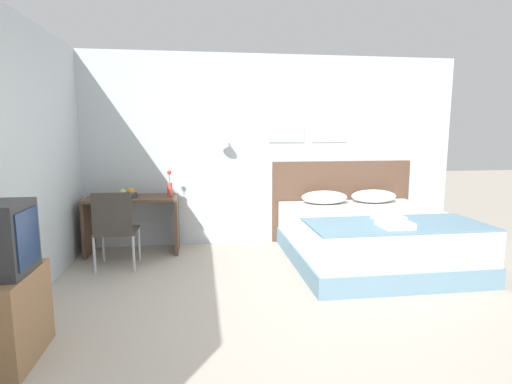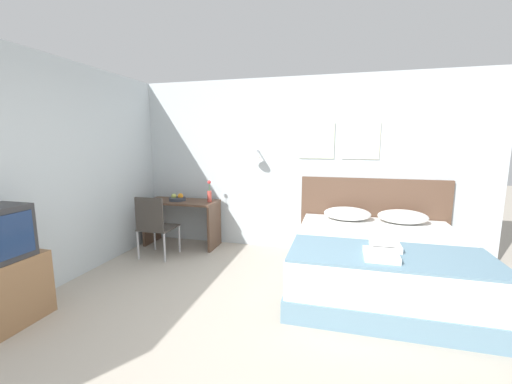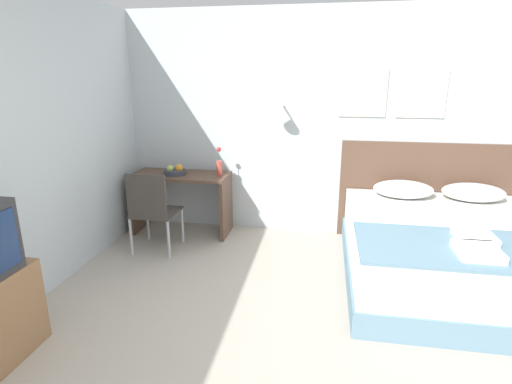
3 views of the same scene
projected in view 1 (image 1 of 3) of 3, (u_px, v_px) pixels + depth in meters
The scene contains 14 objects.
ground_plane at pixel (312, 330), 3.24m from camera, with size 24.00×24.00×0.00m, color #B2A899.
wall_back at pixel (262, 150), 5.68m from camera, with size 5.71×0.31×2.65m.
bed at pixel (371, 238), 4.89m from camera, with size 1.95×2.08×0.60m.
headboard at pixel (341, 201), 5.89m from camera, with size 2.07×0.06×1.16m.
pillow_left at pixel (324, 197), 5.53m from camera, with size 0.64×0.45×0.18m.
pillow_right at pixel (374, 196), 5.63m from camera, with size 0.64×0.45×0.18m.
throw_blanket at pixel (396, 224), 4.25m from camera, with size 1.89×0.83×0.02m.
folded_towel_near_foot at pixel (388, 218), 4.38m from camera, with size 0.28×0.30×0.06m.
folded_towel_mid_bed at pixel (395, 224), 4.09m from camera, with size 0.30×0.31×0.06m.
desk at pixel (133, 214), 5.23m from camera, with size 1.17×0.53×0.75m.
desk_chair at pixel (115, 225), 4.58m from camera, with size 0.47×0.47×0.92m.
fruit_bowl at pixel (127, 194), 5.15m from camera, with size 0.26×0.26×0.12m.
flower_vase at pixel (170, 186), 5.26m from camera, with size 0.07×0.07×0.34m.
tv_stand at pixel (5, 318), 2.75m from camera, with size 0.40×0.65×0.63m.
Camera 1 is at (-0.88, -2.94, 1.59)m, focal length 28.00 mm.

